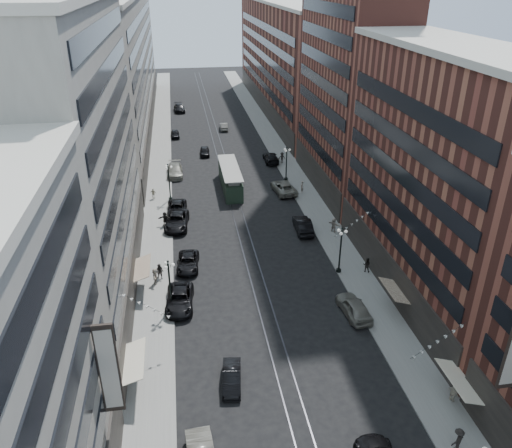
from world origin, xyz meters
TOP-DOWN VIEW (x-y plane):
  - ground at (0.00, 60.00)m, footprint 220.00×220.00m
  - sidewalk_west at (-11.00, 70.00)m, footprint 4.00×180.00m
  - sidewalk_east at (11.00, 70.00)m, footprint 4.00×180.00m
  - rail_west at (-0.70, 70.00)m, footprint 0.12×180.00m
  - rail_east at (0.70, 70.00)m, footprint 0.12×180.00m
  - building_west_mid at (-17.00, 33.00)m, footprint 8.00×36.00m
  - building_west_far at (-17.00, 96.00)m, footprint 8.00×90.00m
  - building_east_mid at (17.00, 28.00)m, footprint 8.00×30.00m
  - building_east_tower at (17.00, 56.00)m, footprint 8.00×26.00m
  - building_east_far at (17.00, 105.00)m, footprint 8.00×72.00m
  - lamppost_sw_far at (-9.20, 28.00)m, footprint 1.03×1.14m
  - lamppost_sw_mid at (-9.20, 55.00)m, footprint 1.03×1.14m
  - lamppost_se_far at (9.20, 32.00)m, footprint 1.03×1.14m
  - lamppost_se_mid at (9.20, 60.00)m, footprint 1.03×1.14m
  - streetcar at (0.00, 58.21)m, footprint 2.73×12.32m
  - car_2 at (-7.32, 35.66)m, footprint 2.81×5.30m
  - car_4 at (8.33, 24.41)m, footprint 2.58×5.41m
  - car_5 at (-4.48, 17.08)m, footprint 1.97×4.36m
  - pedestrian_2 at (-10.39, 33.62)m, footprint 1.00×0.76m
  - pedestrian_3 at (10.32, 8.40)m, footprint 1.26×0.94m
  - pedestrian_4 at (12.20, 12.51)m, footprint 0.73×1.03m
  - car_7 at (-8.31, 50.18)m, footprint 2.85×5.79m
  - car_8 at (-8.40, 64.97)m, footprint 2.53×6.13m
  - car_9 at (-8.13, 86.61)m, footprint 1.83×4.31m
  - car_10 at (7.64, 42.33)m, footprint 2.11×5.47m
  - car_11 at (7.80, 55.22)m, footprint 3.48×6.41m
  - car_12 at (8.40, 69.05)m, footprint 2.44×5.76m
  - car_13 at (-2.89, 74.56)m, footprint 1.88×4.29m
  - car_14 at (2.22, 90.59)m, footprint 1.73×4.52m
  - pedestrian_5 at (-9.91, 46.57)m, footprint 1.83×0.99m
  - pedestrian_6 at (-11.64, 55.69)m, footprint 1.00×0.64m
  - pedestrian_7 at (12.23, 31.54)m, footprint 0.94×0.78m
  - pedestrian_8 at (10.46, 54.47)m, footprint 0.80×0.77m
  - pedestrian_9 at (10.14, 67.78)m, footprint 1.28×0.58m
  - car_extra_0 at (-8.40, 28.46)m, footprint 3.10×5.98m
  - car_extra_1 at (-8.40, 46.15)m, footprint 3.55×6.58m
  - car_extra_2 at (-6.80, 107.76)m, footprint 2.83×6.09m
  - pedestrian_extra_0 at (11.43, 41.36)m, footprint 1.47×1.72m
  - pedestrian_extra_2 at (-10.87, 32.83)m, footprint 0.74×1.70m

SIDE VIEW (x-z plane):
  - ground at x=0.00m, z-range 0.00..0.00m
  - rail_west at x=-0.70m, z-range 0.00..0.02m
  - rail_east at x=0.70m, z-range 0.00..0.02m
  - sidewalk_west at x=-11.00m, z-range 0.00..0.15m
  - sidewalk_east at x=11.00m, z-range 0.00..0.15m
  - car_5 at x=-4.48m, z-range 0.00..1.39m
  - car_2 at x=-7.32m, z-range 0.00..1.42m
  - car_13 at x=-2.89m, z-range 0.00..1.44m
  - car_9 at x=-8.13m, z-range 0.00..1.45m
  - car_14 at x=2.22m, z-range 0.00..1.47m
  - car_7 at x=-8.31m, z-range 0.00..1.58m
  - car_extra_0 at x=-8.40m, z-range 0.00..1.61m
  - car_12 at x=8.40m, z-range 0.00..1.66m
  - car_11 at x=7.80m, z-range 0.00..1.71m
  - car_extra_2 at x=-6.80m, z-range 0.00..1.72m
  - car_extra_1 at x=-8.40m, z-range 0.00..1.75m
  - car_8 at x=-8.40m, z-range 0.00..1.77m
  - car_10 at x=7.64m, z-range 0.00..1.78m
  - car_4 at x=8.33m, z-range 0.00..1.78m
  - pedestrian_6 at x=-11.64m, z-range 0.15..1.73m
  - pedestrian_4 at x=12.20m, z-range 0.15..1.76m
  - pedestrian_7 at x=12.23m, z-range 0.15..1.85m
  - pedestrian_extra_2 at x=-10.87m, z-range 0.15..1.92m
  - pedestrian_3 at x=10.32m, z-range 0.15..1.96m
  - pedestrian_2 at x=-10.39m, z-range 0.15..1.96m
  - pedestrian_8 at x=10.46m, z-range 0.15..1.99m
  - pedestrian_5 at x=-9.91m, z-range 0.15..2.05m
  - pedestrian_extra_0 at x=11.43m, z-range 0.15..2.06m
  - pedestrian_9 at x=10.14m, z-range 0.15..2.09m
  - streetcar at x=0.00m, z-range -0.13..3.28m
  - lamppost_sw_far at x=-9.20m, z-range 0.34..5.86m
  - lamppost_sw_mid at x=-9.20m, z-range 0.34..5.86m
  - lamppost_se_far at x=9.20m, z-range 0.34..5.86m
  - lamppost_se_mid at x=9.20m, z-range 0.34..5.86m
  - building_east_mid at x=17.00m, z-range 0.00..24.00m
  - building_east_far at x=17.00m, z-range 0.00..24.00m
  - building_west_far at x=-17.00m, z-range 0.00..26.00m
  - building_west_mid at x=-17.00m, z-range 0.00..28.00m
  - building_east_tower at x=17.00m, z-range 0.00..42.00m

